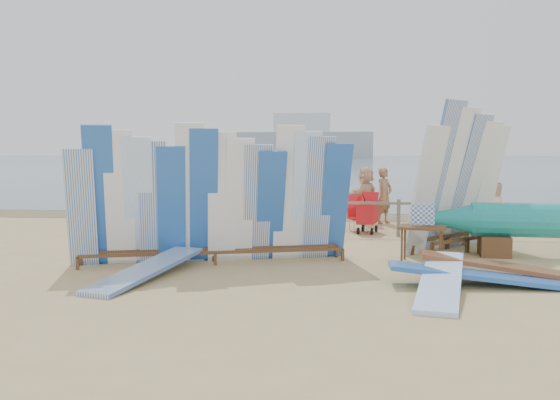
# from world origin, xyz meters

# --- Properties ---
(ground) EXTENTS (160.00, 160.00, 0.00)m
(ground) POSITION_xyz_m (0.00, 0.00, 0.00)
(ground) COLOR tan
(ground) RESTS_ON ground
(ocean) EXTENTS (320.00, 240.00, 0.02)m
(ocean) POSITION_xyz_m (0.00, 128.00, 0.00)
(ocean) COLOR #405B73
(ocean) RESTS_ON ground
(wet_sand_strip) EXTENTS (40.00, 2.60, 0.01)m
(wet_sand_strip) POSITION_xyz_m (0.00, 7.20, 0.00)
(wet_sand_strip) COLOR brown
(wet_sand_strip) RESTS_ON ground
(distant_ship) EXTENTS (45.00, 8.00, 14.00)m
(distant_ship) POSITION_xyz_m (-12.00, 180.00, 5.31)
(distant_ship) COLOR #999EA3
(distant_ship) RESTS_ON ocean
(fence) EXTENTS (12.08, 0.08, 0.90)m
(fence) POSITION_xyz_m (0.00, 3.00, 0.63)
(fence) COLOR #756D59
(fence) RESTS_ON ground
(main_surfboard_rack) EXTENTS (5.06, 2.02, 2.54)m
(main_surfboard_rack) POSITION_xyz_m (-1.67, -0.77, 1.14)
(main_surfboard_rack) COLOR brown
(main_surfboard_rack) RESTS_ON ground
(side_surfboard_rack) EXTENTS (2.39, 2.28, 3.03)m
(side_surfboard_rack) POSITION_xyz_m (3.00, 1.06, 1.36)
(side_surfboard_rack) COLOR brown
(side_surfboard_rack) RESTS_ON ground
(vendor_table) EXTENTS (0.93, 0.75, 1.09)m
(vendor_table) POSITION_xyz_m (2.11, -0.34, 0.36)
(vendor_table) COLOR brown
(vendor_table) RESTS_ON ground
(flat_board_e) EXTENTS (1.25, 2.75, 0.31)m
(flat_board_e) POSITION_xyz_m (-2.47, -2.19, 0.00)
(flat_board_e) COLOR silver
(flat_board_e) RESTS_ON ground
(flat_board_c) EXTENTS (2.73, 0.81, 0.41)m
(flat_board_c) POSITION_xyz_m (3.29, -1.67, 0.00)
(flat_board_c) COLOR brown
(flat_board_c) RESTS_ON ground
(flat_board_b) EXTENTS (1.12, 2.75, 0.38)m
(flat_board_b) POSITION_xyz_m (2.08, -2.64, 0.00)
(flat_board_b) COLOR #9CC5FA
(flat_board_b) RESTS_ON ground
(flat_board_d) EXTENTS (2.69, 0.56, 0.34)m
(flat_board_d) POSITION_xyz_m (2.72, -2.19, 0.00)
(flat_board_d) COLOR blue
(flat_board_d) RESTS_ON ground
(beach_chair_left) EXTENTS (0.65, 0.67, 0.89)m
(beach_chair_left) POSITION_xyz_m (-0.55, 3.72, 0.26)
(beach_chair_left) COLOR red
(beach_chair_left) RESTS_ON ground
(beach_chair_right) EXTENTS (0.70, 0.72, 0.91)m
(beach_chair_right) POSITION_xyz_m (1.12, 3.93, 0.27)
(beach_chair_right) COLOR red
(beach_chair_right) RESTS_ON ground
(stroller) EXTENTS (0.67, 0.84, 1.01)m
(stroller) POSITION_xyz_m (1.29, 3.53, 0.41)
(stroller) COLOR red
(stroller) RESTS_ON ground
(beachgoer_2) EXTENTS (0.84, 0.69, 1.56)m
(beachgoer_2) POSITION_xyz_m (-0.93, 4.60, 0.78)
(beachgoer_2) COLOR beige
(beachgoer_2) RESTS_ON ground
(beachgoer_1) EXTENTS (0.75, 0.70, 1.83)m
(beachgoer_1) POSITION_xyz_m (-2.71, 4.56, 0.92)
(beachgoer_1) COLOR #8C6042
(beachgoer_1) RESTS_ON ground
(beachgoer_5) EXTENTS (1.15, 1.54, 1.61)m
(beachgoer_5) POSITION_xyz_m (1.30, 5.40, 0.81)
(beachgoer_5) COLOR beige
(beachgoer_5) RESTS_ON ground
(beachgoer_8) EXTENTS (0.80, 0.42, 1.59)m
(beachgoer_8) POSITION_xyz_m (4.69, 5.24, 0.80)
(beachgoer_8) COLOR beige
(beachgoer_8) RESTS_ON ground
(beachgoer_3) EXTENTS (0.88, 1.22, 1.75)m
(beachgoer_3) POSITION_xyz_m (-2.55, 6.20, 0.87)
(beachgoer_3) COLOR tan
(beachgoer_3) RESTS_ON ground
(beachgoer_11) EXTENTS (1.81, 1.11, 1.85)m
(beachgoer_11) POSITION_xyz_m (-3.45, 7.50, 0.93)
(beachgoer_11) COLOR beige
(beachgoer_11) RESTS_ON ground
(beachgoer_6) EXTENTS (0.86, 0.76, 1.62)m
(beachgoer_6) POSITION_xyz_m (2.75, 4.06, 0.81)
(beachgoer_6) COLOR tan
(beachgoer_6) RESTS_ON ground
(beachgoer_9) EXTENTS (1.05, 0.49, 1.59)m
(beachgoer_9) POSITION_xyz_m (4.10, 6.55, 0.80)
(beachgoer_9) COLOR tan
(beachgoer_9) RESTS_ON ground
(beachgoer_extra_1) EXTENTS (0.79, 1.17, 1.84)m
(beachgoer_extra_1) POSITION_xyz_m (-6.77, 5.12, 0.92)
(beachgoer_extra_1) COLOR #8C6042
(beachgoer_extra_1) RESTS_ON ground
(beachgoer_0) EXTENTS (0.86, 0.72, 1.59)m
(beachgoer_0) POSITION_xyz_m (-5.30, 4.74, 0.80)
(beachgoer_0) COLOR tan
(beachgoer_0) RESTS_ON ground
(beachgoer_7) EXTENTS (0.61, 0.65, 1.58)m
(beachgoer_7) POSITION_xyz_m (1.84, 5.57, 0.79)
(beachgoer_7) COLOR #8C6042
(beachgoer_7) RESTS_ON ground
(beachgoer_4) EXTENTS (0.97, 0.96, 1.62)m
(beachgoer_4) POSITION_xyz_m (-0.01, 4.27, 0.81)
(beachgoer_4) COLOR #8C6042
(beachgoer_4) RESTS_ON ground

